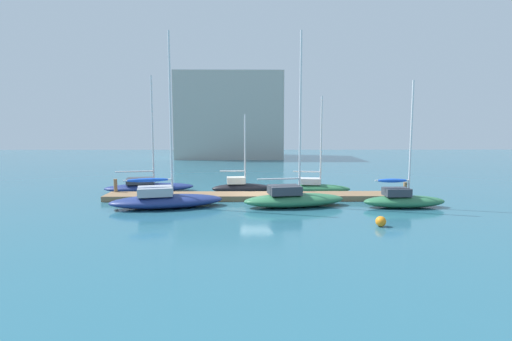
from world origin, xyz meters
TOP-DOWN VIEW (x-y plane):
  - ground_plane at (0.00, 0.00)m, footprint 120.00×120.00m
  - dock_pier at (0.00, 0.00)m, footprint 23.19×2.33m
  - dock_piling_near_end at (-11.20, 1.02)m, footprint 0.28×0.28m
  - dock_piling_far_end at (11.20, -1.02)m, footprint 0.28×0.28m
  - sailboat_0 at (-9.21, 3.51)m, footprint 7.80×3.79m
  - sailboat_1 at (-6.39, -3.15)m, footprint 8.12×4.24m
  - sailboat_2 at (-1.22, 2.56)m, footprint 5.11×1.83m
  - sailboat_3 at (2.55, -2.93)m, footprint 7.52×3.59m
  - sailboat_4 at (5.08, 2.64)m, footprint 5.65×2.18m
  - sailboat_5 at (10.19, -3.33)m, footprint 5.77×1.99m
  - mooring_buoy_orange at (6.94, -8.56)m, footprint 0.60×0.60m
  - harbor_building_distant at (-3.92, 39.97)m, footprint 17.68×12.12m

SIDE VIEW (x-z plane):
  - ground_plane at x=0.00m, z-range 0.00..0.00m
  - dock_pier at x=0.00m, z-range 0.00..0.42m
  - mooring_buoy_orange at x=6.94m, z-range 0.00..0.60m
  - sailboat_0 at x=-9.21m, z-range -4.41..5.42m
  - sailboat_4 at x=5.08m, z-range -3.51..4.57m
  - sailboat_2 at x=-1.22m, z-range -2.75..3.85m
  - sailboat_5 at x=10.19m, z-range -3.78..4.96m
  - sailboat_3 at x=2.55m, z-range -5.42..6.68m
  - sailboat_1 at x=-6.39m, z-range -5.38..6.64m
  - dock_piling_near_end at x=-11.20m, z-range 0.00..1.45m
  - dock_piling_far_end at x=11.20m, z-range 0.00..1.45m
  - harbor_building_distant at x=-3.92m, z-range 0.00..14.25m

